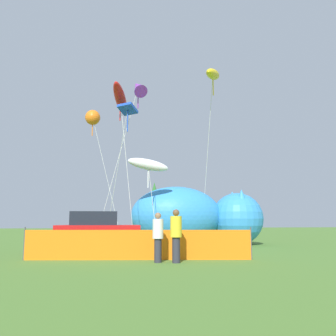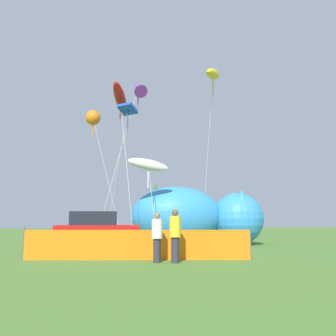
{
  "view_description": "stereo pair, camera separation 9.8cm",
  "coord_description": "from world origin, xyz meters",
  "px_view_note": "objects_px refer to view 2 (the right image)",
  "views": [
    {
      "loc": [
        -3.37,
        -17.31,
        1.51
      ],
      "look_at": [
        0.5,
        3.34,
        4.46
      ],
      "focal_mm": 40.0,
      "sensor_mm": 36.0,
      "label": 1
    },
    {
      "loc": [
        -3.27,
        -17.32,
        1.51
      ],
      "look_at": [
        0.5,
        3.34,
        4.46
      ],
      "focal_mm": 40.0,
      "sensor_mm": 36.0,
      "label": 2
    }
  ],
  "objects_px": {
    "parked_car": "(97,233)",
    "spectator_in_white_shirt": "(157,235)",
    "kite_orange_flower": "(93,118)",
    "kite_red_lizard": "(120,99)",
    "kite_blue_box": "(127,112)",
    "kite_purple_delta": "(138,88)",
    "kite_yellow_hero": "(213,75)",
    "folding_chair": "(210,241)",
    "inflatable_cat": "(194,218)",
    "kite_white_ghost": "(148,165)",
    "spectator_in_blue_shirt": "(175,233)"
  },
  "relations": [
    {
      "from": "kite_orange_flower",
      "to": "kite_red_lizard",
      "type": "bearing_deg",
      "value": -71.6
    },
    {
      "from": "kite_red_lizard",
      "to": "kite_orange_flower",
      "type": "distance_m",
      "value": 5.14
    },
    {
      "from": "parked_car",
      "to": "spectator_in_blue_shirt",
      "type": "height_order",
      "value": "parked_car"
    },
    {
      "from": "spectator_in_blue_shirt",
      "to": "kite_purple_delta",
      "type": "bearing_deg",
      "value": 94.51
    },
    {
      "from": "folding_chair",
      "to": "kite_purple_delta",
      "type": "bearing_deg",
      "value": 144.8
    },
    {
      "from": "spectator_in_white_shirt",
      "to": "kite_purple_delta",
      "type": "xyz_separation_m",
      "value": [
        0.0,
        7.73,
        8.38
      ]
    },
    {
      "from": "kite_blue_box",
      "to": "folding_chair",
      "type": "bearing_deg",
      "value": -33.69
    },
    {
      "from": "parked_car",
      "to": "kite_orange_flower",
      "type": "relative_size",
      "value": 0.43
    },
    {
      "from": "kite_orange_flower",
      "to": "kite_purple_delta",
      "type": "distance_m",
      "value": 5.18
    },
    {
      "from": "spectator_in_white_shirt",
      "to": "parked_car",
      "type": "bearing_deg",
      "value": 115.87
    },
    {
      "from": "kite_white_ghost",
      "to": "spectator_in_blue_shirt",
      "type": "bearing_deg",
      "value": -89.26
    },
    {
      "from": "inflatable_cat",
      "to": "spectator_in_blue_shirt",
      "type": "bearing_deg",
      "value": -104.24
    },
    {
      "from": "kite_yellow_hero",
      "to": "kite_red_lizard",
      "type": "bearing_deg",
      "value": 175.4
    },
    {
      "from": "kite_blue_box",
      "to": "kite_orange_flower",
      "type": "distance_m",
      "value": 5.69
    },
    {
      "from": "kite_white_ghost",
      "to": "kite_blue_box",
      "type": "xyz_separation_m",
      "value": [
        -1.22,
        -0.05,
        2.98
      ]
    },
    {
      "from": "kite_red_lizard",
      "to": "folding_chair",
      "type": "bearing_deg",
      "value": -34.67
    },
    {
      "from": "parked_car",
      "to": "kite_purple_delta",
      "type": "height_order",
      "value": "kite_purple_delta"
    },
    {
      "from": "parked_car",
      "to": "kite_blue_box",
      "type": "bearing_deg",
      "value": 61.03
    },
    {
      "from": "folding_chair",
      "to": "kite_blue_box",
      "type": "height_order",
      "value": "kite_blue_box"
    },
    {
      "from": "kite_red_lizard",
      "to": "kite_yellow_hero",
      "type": "relative_size",
      "value": 0.84
    },
    {
      "from": "kite_white_ghost",
      "to": "kite_purple_delta",
      "type": "xyz_separation_m",
      "value": [
        -0.54,
        0.82,
        4.76
      ]
    },
    {
      "from": "inflatable_cat",
      "to": "kite_red_lizard",
      "type": "relative_size",
      "value": 0.92
    },
    {
      "from": "inflatable_cat",
      "to": "spectator_in_blue_shirt",
      "type": "distance_m",
      "value": 9.82
    },
    {
      "from": "kite_blue_box",
      "to": "kite_purple_delta",
      "type": "bearing_deg",
      "value": 52.03
    },
    {
      "from": "parked_car",
      "to": "spectator_in_white_shirt",
      "type": "xyz_separation_m",
      "value": [
        2.17,
        -4.48,
        0.04
      ]
    },
    {
      "from": "inflatable_cat",
      "to": "kite_orange_flower",
      "type": "bearing_deg",
      "value": 158.99
    },
    {
      "from": "spectator_in_blue_shirt",
      "to": "kite_purple_delta",
      "type": "distance_m",
      "value": 11.52
    },
    {
      "from": "folding_chair",
      "to": "kite_yellow_hero",
      "type": "relative_size",
      "value": 0.08
    },
    {
      "from": "spectator_in_white_shirt",
      "to": "kite_red_lizard",
      "type": "distance_m",
      "value": 10.42
    },
    {
      "from": "spectator_in_white_shirt",
      "to": "kite_red_lizard",
      "type": "height_order",
      "value": "kite_red_lizard"
    },
    {
      "from": "inflatable_cat",
      "to": "kite_white_ghost",
      "type": "xyz_separation_m",
      "value": [
        -3.19,
        -2.17,
        2.94
      ]
    },
    {
      "from": "spectator_in_blue_shirt",
      "to": "kite_blue_box",
      "type": "bearing_deg",
      "value": 100.52
    },
    {
      "from": "kite_white_ghost",
      "to": "kite_orange_flower",
      "type": "distance_m",
      "value": 7.28
    },
    {
      "from": "kite_white_ghost",
      "to": "kite_purple_delta",
      "type": "relative_size",
      "value": 0.51
    },
    {
      "from": "folding_chair",
      "to": "kite_white_ghost",
      "type": "relative_size",
      "value": 0.17
    },
    {
      "from": "kite_red_lizard",
      "to": "kite_orange_flower",
      "type": "relative_size",
      "value": 1.01
    },
    {
      "from": "kite_orange_flower",
      "to": "inflatable_cat",
      "type": "bearing_deg",
      "value": -25.17
    },
    {
      "from": "inflatable_cat",
      "to": "kite_purple_delta",
      "type": "bearing_deg",
      "value": -155.92
    },
    {
      "from": "folding_chair",
      "to": "spectator_in_white_shirt",
      "type": "distance_m",
      "value": 5.35
    },
    {
      "from": "spectator_in_white_shirt",
      "to": "kite_yellow_hero",
      "type": "bearing_deg",
      "value": 57.19
    },
    {
      "from": "spectator_in_white_shirt",
      "to": "kite_yellow_hero",
      "type": "relative_size",
      "value": 0.16
    },
    {
      "from": "folding_chair",
      "to": "spectator_in_blue_shirt",
      "type": "xyz_separation_m",
      "value": [
        -2.63,
        -4.44,
        0.55
      ]
    },
    {
      "from": "inflatable_cat",
      "to": "kite_orange_flower",
      "type": "height_order",
      "value": "kite_orange_flower"
    },
    {
      "from": "kite_purple_delta",
      "to": "spectator_in_blue_shirt",
      "type": "bearing_deg",
      "value": -85.49
    },
    {
      "from": "spectator_in_blue_shirt",
      "to": "kite_yellow_hero",
      "type": "height_order",
      "value": "kite_yellow_hero"
    },
    {
      "from": "spectator_in_blue_shirt",
      "to": "kite_white_ghost",
      "type": "bearing_deg",
      "value": 90.74
    },
    {
      "from": "spectator_in_blue_shirt",
      "to": "folding_chair",
      "type": "bearing_deg",
      "value": 59.33
    },
    {
      "from": "inflatable_cat",
      "to": "spectator_in_white_shirt",
      "type": "bearing_deg",
      "value": -108.13
    },
    {
      "from": "spectator_in_blue_shirt",
      "to": "parked_car",
      "type": "bearing_deg",
      "value": 120.78
    },
    {
      "from": "inflatable_cat",
      "to": "kite_purple_delta",
      "type": "relative_size",
      "value": 0.83
    }
  ]
}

